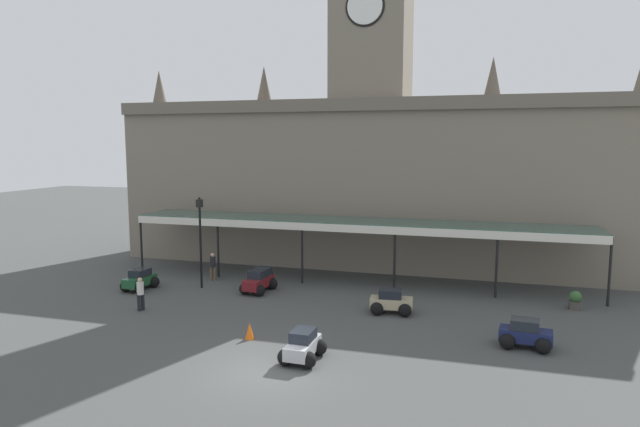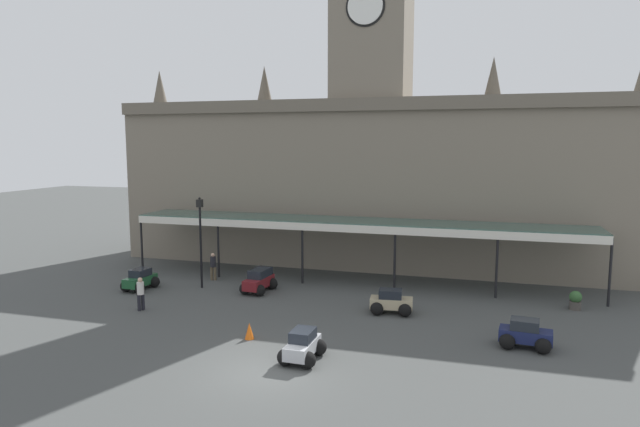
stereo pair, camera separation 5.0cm
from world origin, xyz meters
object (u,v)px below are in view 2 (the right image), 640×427
at_px(pedestrian_crossing_forecourt, 213,265).
at_px(traffic_cone, 249,331).
at_px(car_beige_sedan, 391,303).
at_px(car_maroon_estate, 259,282).
at_px(car_navy_sedan, 525,336).
at_px(pedestrian_beside_cars, 141,293).
at_px(car_silver_sedan, 303,347).
at_px(car_green_sedan, 140,281).
at_px(victorian_lamppost, 200,232).
at_px(planter_forecourt_centre, 575,300).

height_order(pedestrian_crossing_forecourt, traffic_cone, pedestrian_crossing_forecourt).
relative_size(car_beige_sedan, traffic_cone, 3.01).
xyz_separation_m(car_maroon_estate, car_navy_sedan, (13.70, -4.81, -0.06)).
bearing_deg(pedestrian_beside_cars, car_silver_sedan, -20.92).
xyz_separation_m(car_silver_sedan, pedestrian_crossing_forecourt, (-9.09, 10.22, 0.41)).
distance_m(car_green_sedan, victorian_lamppost, 4.39).
bearing_deg(pedestrian_beside_cars, pedestrian_crossing_forecourt, 84.73).
xyz_separation_m(car_maroon_estate, planter_forecourt_centre, (16.47, 1.38, -0.07)).
relative_size(car_maroon_estate, car_green_sedan, 1.10).
distance_m(car_silver_sedan, pedestrian_beside_cars, 10.38).
relative_size(car_silver_sedan, traffic_cone, 2.92).
distance_m(car_green_sedan, pedestrian_crossing_forecourt, 4.33).
xyz_separation_m(pedestrian_crossing_forecourt, planter_forecourt_centre, (20.14, -0.24, -0.42)).
distance_m(car_silver_sedan, traffic_cone, 3.28).
bearing_deg(car_navy_sedan, pedestrian_crossing_forecourt, 159.69).
height_order(victorian_lamppost, planter_forecourt_centre, victorian_lamppost).
bearing_deg(car_silver_sedan, car_beige_sedan, 71.12).
bearing_deg(car_navy_sedan, car_beige_sedan, 153.32).
bearing_deg(pedestrian_beside_cars, traffic_cone, -17.69).
relative_size(car_navy_sedan, planter_forecourt_centre, 2.22).
xyz_separation_m(car_silver_sedan, car_navy_sedan, (8.28, 3.79, 0.00)).
bearing_deg(pedestrian_beside_cars, car_navy_sedan, 0.26).
relative_size(traffic_cone, planter_forecourt_centre, 0.74).
distance_m(car_green_sedan, car_navy_sedan, 20.61).
distance_m(car_beige_sedan, car_navy_sedan, 6.68).
bearing_deg(car_maroon_estate, car_green_sedan, -167.24).
xyz_separation_m(car_green_sedan, pedestrian_crossing_forecourt, (2.97, 3.12, 0.41)).
xyz_separation_m(victorian_lamppost, traffic_cone, (6.01, -6.90, -2.88)).
distance_m(car_maroon_estate, victorian_lamppost, 4.40).
distance_m(car_silver_sedan, pedestrian_crossing_forecourt, 13.68).
distance_m(car_navy_sedan, planter_forecourt_centre, 6.78).
relative_size(car_green_sedan, planter_forecourt_centre, 2.19).
bearing_deg(car_green_sedan, traffic_cone, -31.21).
bearing_deg(pedestrian_beside_cars, victorian_lamppost, 80.54).
height_order(car_silver_sedan, victorian_lamppost, victorian_lamppost).
relative_size(car_beige_sedan, victorian_lamppost, 0.41).
bearing_deg(pedestrian_crossing_forecourt, car_silver_sedan, -48.33).
bearing_deg(car_navy_sedan, car_green_sedan, 170.76).
height_order(car_green_sedan, car_navy_sedan, same).
height_order(car_silver_sedan, pedestrian_beside_cars, pedestrian_beside_cars).
height_order(car_silver_sedan, car_navy_sedan, same).
relative_size(car_beige_sedan, pedestrian_beside_cars, 1.28).
height_order(pedestrian_beside_cars, victorian_lamppost, victorian_lamppost).
bearing_deg(car_green_sedan, pedestrian_crossing_forecourt, 46.42).
xyz_separation_m(car_beige_sedan, traffic_cone, (-5.21, -5.25, -0.15)).
bearing_deg(planter_forecourt_centre, car_navy_sedan, -114.07).
bearing_deg(pedestrian_crossing_forecourt, car_navy_sedan, -20.31).
xyz_separation_m(car_navy_sedan, victorian_lamppost, (-17.19, 4.65, 2.73)).
distance_m(car_silver_sedan, victorian_lamppost, 12.57).
relative_size(car_beige_sedan, planter_forecourt_centre, 2.22).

